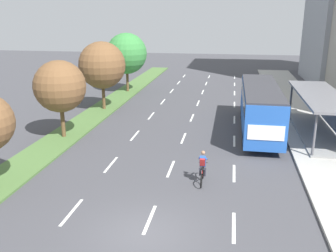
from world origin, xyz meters
TOP-DOWN VIEW (x-y plane):
  - ground_plane at (0.00, 0.00)m, footprint 140.00×140.00m
  - median_strip at (-8.30, 20.00)m, footprint 2.60×52.00m
  - sidewalk_right at (9.25, 20.00)m, footprint 4.50×52.00m
  - lane_divider_left at (-3.50, 17.32)m, footprint 0.14×45.64m
  - lane_divider_center at (0.00, 17.32)m, footprint 0.14×45.64m
  - lane_divider_right at (3.50, 17.32)m, footprint 0.14×45.64m
  - bus_shelter at (9.53, 14.21)m, footprint 2.90×10.55m
  - bus at (5.25, 14.47)m, footprint 2.54×11.29m
  - cyclist at (1.88, 5.00)m, footprint 0.46×1.82m
  - median_tree_second at (-8.25, 10.55)m, footprint 3.51×3.51m
  - median_tree_third at (-8.13, 18.62)m, footprint 4.11×4.11m
  - median_tree_fourth at (-8.22, 26.69)m, footprint 4.38×4.38m

SIDE VIEW (x-z plane):
  - ground_plane at x=0.00m, z-range 0.00..0.00m
  - lane_divider_left at x=-3.50m, z-range 0.00..0.01m
  - lane_divider_center at x=0.00m, z-range 0.00..0.01m
  - lane_divider_right at x=3.50m, z-range 0.00..0.01m
  - median_strip at x=-8.30m, z-range 0.00..0.12m
  - sidewalk_right at x=9.25m, z-range 0.00..0.15m
  - cyclist at x=1.88m, z-range -0.06..1.65m
  - bus_shelter at x=9.53m, z-range 0.44..3.30m
  - bus at x=5.25m, z-range 0.38..3.75m
  - median_tree_second at x=-8.25m, z-range 1.00..6.29m
  - median_tree_third at x=-8.13m, z-range 1.04..7.01m
  - median_tree_fourth at x=-8.22m, z-range 1.08..7.40m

